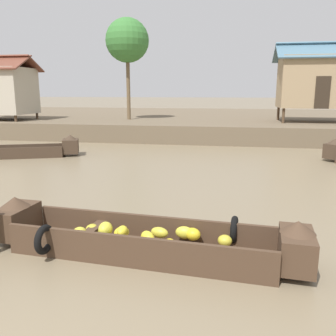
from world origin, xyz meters
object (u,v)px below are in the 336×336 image
Objects in this scene: cargo_boat_upstream at (25,149)px; palm_tree_near at (127,41)px; stilt_house_mid_left at (318,81)px; banana_boat at (142,239)px.

palm_tree_near is (2.21, 8.85, 5.66)m from cargo_boat_upstream.
stilt_house_mid_left is at bearing 0.29° from palm_tree_near.
banana_boat is at bearing -48.67° from cargo_boat_upstream.
palm_tree_near is at bearing 75.98° from cargo_boat_upstream.
cargo_boat_upstream is at bearing 131.33° from banana_boat.
banana_boat is 11.40m from cargo_boat_upstream.
banana_boat is 1.13× the size of stilt_house_mid_left.
cargo_boat_upstream is 0.90× the size of stilt_house_mid_left.
stilt_house_mid_left is 12.02m from palm_tree_near.
cargo_boat_upstream is (-7.53, 8.56, 0.04)m from banana_boat.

